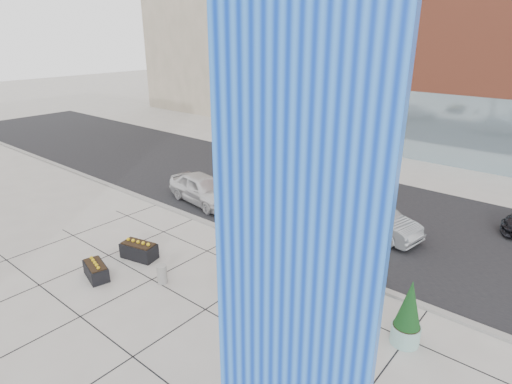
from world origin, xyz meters
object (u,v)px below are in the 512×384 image
Objects in this scene: blue_pylon at (302,285)px; overhead_street_sign at (297,188)px; public_art_sculpture at (255,275)px; lamp_post at (231,201)px; car_white_west at (203,189)px; car_silver_mid at (373,219)px; concrete_bollard at (162,274)px.

blue_pylon reaches higher than overhead_street_sign.
blue_pylon reaches higher than public_art_sculpture.
lamp_post is at bearing -94.82° from overhead_street_sign.
lamp_post is 8.73m from car_white_west.
car_white_west is at bearing 114.47° from car_silver_mid.
concrete_bollard is (-2.00, -1.82, -2.97)m from lamp_post.
overhead_street_sign is (0.93, 2.84, -0.09)m from lamp_post.
blue_pylon is at bearing -152.48° from car_silver_mid.
car_white_west is (-7.70, 2.06, -2.44)m from overhead_street_sign.
lamp_post is 1.78× the size of car_silver_mid.
public_art_sculpture reaches higher than car_white_west.
blue_pylon is 2.20× the size of car_silver_mid.
public_art_sculpture is at bearing -175.07° from car_silver_mid.
concrete_bollard is 6.21m from overhead_street_sign.
overhead_street_sign is 0.83× the size of car_silver_mid.
overhead_street_sign is (-5.36, 7.72, -1.62)m from blue_pylon.
public_art_sculpture is 3.97m from concrete_bollard.
concrete_bollard is at bearing -136.03° from car_white_west.
overhead_street_sign is at bearing 172.13° from car_silver_mid.
overhead_street_sign is at bearing 100.51° from public_art_sculpture.
overhead_street_sign is at bearing 71.85° from lamp_post.
lamp_post reaches higher than car_white_west.
public_art_sculpture reaches higher than concrete_bollard.
car_white_west is (-8.46, 5.55, -0.44)m from public_art_sculpture.
blue_pylon is 2.13× the size of car_white_west.
public_art_sculpture is 10.13m from car_white_west.
overhead_street_sign reaches higher than car_white_west.
public_art_sculpture is 6.33× the size of concrete_bollard.
car_silver_mid is (-3.95, 12.21, -4.12)m from blue_pylon.
car_silver_mid is (9.11, 2.42, -0.05)m from car_white_west.
blue_pylon is 13.42× the size of concrete_bollard.
lamp_post is 4.01m from concrete_bollard.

